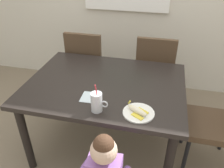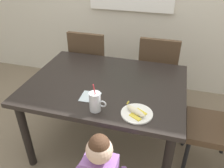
{
  "view_description": "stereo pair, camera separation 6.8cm",
  "coord_description": "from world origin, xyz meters",
  "px_view_note": "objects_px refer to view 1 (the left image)",
  "views": [
    {
      "loc": [
        0.45,
        -1.65,
        1.8
      ],
      "look_at": [
        0.08,
        -0.1,
        0.81
      ],
      "focal_mm": 36.59,
      "sensor_mm": 36.0,
      "label": 1
    },
    {
      "loc": [
        0.52,
        -1.63,
        1.8
      ],
      "look_at": [
        0.08,
        -0.1,
        0.81
      ],
      "focal_mm": 36.59,
      "sensor_mm": 36.0,
      "label": 2
    }
  ],
  "objects_px": {
    "dining_table": "(106,91)",
    "dining_chair_right": "(155,70)",
    "milk_cup": "(97,103)",
    "peeled_banana": "(137,111)",
    "dining_chair_left": "(87,64)",
    "snack_plate": "(139,113)",
    "paper_napkin": "(91,97)"
  },
  "relations": [
    {
      "from": "dining_chair_left",
      "to": "snack_plate",
      "type": "distance_m",
      "value": 1.31
    },
    {
      "from": "dining_chair_left",
      "to": "milk_cup",
      "type": "relative_size",
      "value": 3.87
    },
    {
      "from": "snack_plate",
      "to": "dining_chair_right",
      "type": "bearing_deg",
      "value": 87.33
    },
    {
      "from": "snack_plate",
      "to": "paper_napkin",
      "type": "height_order",
      "value": "snack_plate"
    },
    {
      "from": "snack_plate",
      "to": "dining_chair_left",
      "type": "bearing_deg",
      "value": 125.69
    },
    {
      "from": "dining_table",
      "to": "dining_chair_right",
      "type": "height_order",
      "value": "dining_chair_right"
    },
    {
      "from": "dining_table",
      "to": "snack_plate",
      "type": "xyz_separation_m",
      "value": [
        0.34,
        -0.36,
        0.1
      ]
    },
    {
      "from": "dining_chair_left",
      "to": "milk_cup",
      "type": "distance_m",
      "value": 1.21
    },
    {
      "from": "milk_cup",
      "to": "paper_napkin",
      "type": "distance_m",
      "value": 0.19
    },
    {
      "from": "dining_chair_right",
      "to": "milk_cup",
      "type": "height_order",
      "value": "milk_cup"
    },
    {
      "from": "milk_cup",
      "to": "paper_napkin",
      "type": "xyz_separation_m",
      "value": [
        -0.1,
        0.15,
        -0.06
      ]
    },
    {
      "from": "paper_napkin",
      "to": "milk_cup",
      "type": "bearing_deg",
      "value": -56.48
    },
    {
      "from": "snack_plate",
      "to": "paper_napkin",
      "type": "bearing_deg",
      "value": 164.44
    },
    {
      "from": "paper_napkin",
      "to": "peeled_banana",
      "type": "bearing_deg",
      "value": -16.95
    },
    {
      "from": "dining_chair_right",
      "to": "milk_cup",
      "type": "relative_size",
      "value": 3.87
    },
    {
      "from": "dining_chair_right",
      "to": "peeled_banana",
      "type": "distance_m",
      "value": 1.13
    },
    {
      "from": "dining_chair_right",
      "to": "paper_napkin",
      "type": "bearing_deg",
      "value": 65.51
    },
    {
      "from": "dining_chair_right",
      "to": "milk_cup",
      "type": "bearing_deg",
      "value": 72.7
    },
    {
      "from": "snack_plate",
      "to": "peeled_banana",
      "type": "height_order",
      "value": "peeled_banana"
    },
    {
      "from": "dining_table",
      "to": "snack_plate",
      "type": "bearing_deg",
      "value": -46.29
    },
    {
      "from": "milk_cup",
      "to": "snack_plate",
      "type": "bearing_deg",
      "value": 6.62
    },
    {
      "from": "milk_cup",
      "to": "peeled_banana",
      "type": "relative_size",
      "value": 1.47
    },
    {
      "from": "dining_table",
      "to": "paper_napkin",
      "type": "bearing_deg",
      "value": -102.59
    },
    {
      "from": "peeled_banana",
      "to": "milk_cup",
      "type": "bearing_deg",
      "value": -174.78
    },
    {
      "from": "dining_chair_left",
      "to": "peeled_banana",
      "type": "bearing_deg",
      "value": 125.2
    },
    {
      "from": "paper_napkin",
      "to": "dining_table",
      "type": "bearing_deg",
      "value": 77.41
    },
    {
      "from": "dining_chair_left",
      "to": "peeled_banana",
      "type": "height_order",
      "value": "dining_chair_left"
    },
    {
      "from": "milk_cup",
      "to": "peeled_banana",
      "type": "height_order",
      "value": "milk_cup"
    },
    {
      "from": "dining_table",
      "to": "dining_chair_right",
      "type": "xyz_separation_m",
      "value": [
        0.39,
        0.74,
        -0.11
      ]
    },
    {
      "from": "dining_table",
      "to": "milk_cup",
      "type": "distance_m",
      "value": 0.43
    },
    {
      "from": "dining_table",
      "to": "dining_chair_right",
      "type": "bearing_deg",
      "value": 61.92
    },
    {
      "from": "snack_plate",
      "to": "dining_table",
      "type": "bearing_deg",
      "value": 133.71
    }
  ]
}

